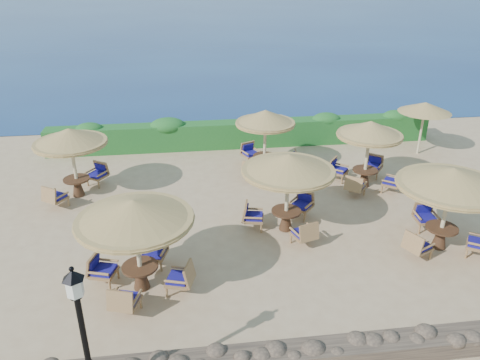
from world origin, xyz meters
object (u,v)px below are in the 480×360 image
at_px(cafe_set_0, 136,227).
at_px(cafe_set_3, 71,146).
at_px(cafe_set_5, 368,145).
at_px(lamp_post, 86,349).
at_px(cafe_set_4, 265,130).
at_px(cafe_set_1, 288,175).
at_px(extra_parasol, 425,107).
at_px(cafe_set_2, 450,189).

bearing_deg(cafe_set_0, cafe_set_3, 114.57).
relative_size(cafe_set_3, cafe_set_5, 1.03).
relative_size(lamp_post, cafe_set_4, 1.20).
distance_m(cafe_set_0, cafe_set_3, 6.46).
bearing_deg(cafe_set_1, cafe_set_3, 154.66).
height_order(lamp_post, extra_parasol, lamp_post).
bearing_deg(cafe_set_5, cafe_set_2, -81.10).
bearing_deg(cafe_set_5, extra_parasol, 38.69).
xyz_separation_m(lamp_post, extra_parasol, (12.60, 12.00, 0.62)).
xyz_separation_m(lamp_post, cafe_set_0, (0.65, 3.73, 0.33)).
height_order(extra_parasol, cafe_set_1, cafe_set_1).
relative_size(cafe_set_0, cafe_set_1, 1.02).
distance_m(lamp_post, cafe_set_4, 12.14).
xyz_separation_m(cafe_set_1, cafe_set_4, (0.13, 4.73, -0.13)).
bearing_deg(cafe_set_4, cafe_set_3, -169.72).
xyz_separation_m(extra_parasol, cafe_set_2, (-3.01, -7.44, -0.19)).
bearing_deg(cafe_set_0, cafe_set_1, 28.82).
relative_size(cafe_set_0, cafe_set_3, 1.11).
distance_m(extra_parasol, cafe_set_5, 4.78).
bearing_deg(extra_parasol, cafe_set_4, -171.66).
bearing_deg(cafe_set_5, cafe_set_3, 177.00).
bearing_deg(cafe_set_4, extra_parasol, 8.34).
xyz_separation_m(extra_parasol, cafe_set_4, (-7.32, -1.07, -0.36)).
relative_size(cafe_set_1, cafe_set_4, 1.07).
height_order(cafe_set_2, cafe_set_5, same).
bearing_deg(cafe_set_2, cafe_set_0, -174.67).
bearing_deg(cafe_set_4, lamp_post, -115.77).
bearing_deg(cafe_set_0, lamp_post, -99.94).
bearing_deg(cafe_set_3, cafe_set_0, -65.43).
height_order(lamp_post, cafe_set_0, lamp_post).
bearing_deg(cafe_set_2, lamp_post, -154.56).
xyz_separation_m(cafe_set_0, cafe_set_1, (4.50, 2.47, 0.07)).
height_order(lamp_post, cafe_set_2, lamp_post).
height_order(lamp_post, cafe_set_5, lamp_post).
distance_m(extra_parasol, cafe_set_0, 14.53).
height_order(cafe_set_3, cafe_set_5, same).
bearing_deg(cafe_set_4, cafe_set_2, -55.88).
height_order(extra_parasol, cafe_set_3, cafe_set_3).
bearing_deg(lamp_post, cafe_set_0, 80.06).
bearing_deg(cafe_set_3, cafe_set_2, -23.45).
bearing_deg(cafe_set_2, cafe_set_3, 156.55).
bearing_deg(cafe_set_0, cafe_set_2, 5.33).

